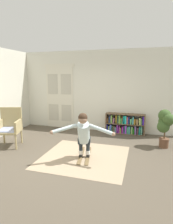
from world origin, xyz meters
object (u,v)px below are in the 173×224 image
(bookshelf, at_px, (125,124))
(person_skier, at_px, (84,132))
(potted_plant, at_px, (165,123))
(skis_pair, at_px, (85,156))
(wicker_chair, at_px, (10,126))

(bookshelf, distance_m, person_skier, 2.58)
(potted_plant, height_order, skis_pair, potted_plant)
(bookshelf, height_order, person_skier, person_skier)
(skis_pair, height_order, person_skier, person_skier)
(potted_plant, xyz_separation_m, person_skier, (-1.94, -1.49, -0.01))
(potted_plant, bearing_deg, skis_pair, -146.98)
(bookshelf, height_order, wicker_chair, wicker_chair)
(person_skier, bearing_deg, skis_pair, 101.30)
(person_skier, bearing_deg, potted_plant, 37.48)
(wicker_chair, bearing_deg, person_skier, -7.92)
(potted_plant, height_order, person_skier, person_skier)
(bookshelf, relative_size, potted_plant, 1.25)
(skis_pair, bearing_deg, bookshelf, 70.80)
(skis_pair, bearing_deg, person_skier, -78.70)
(wicker_chair, distance_m, potted_plant, 4.42)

